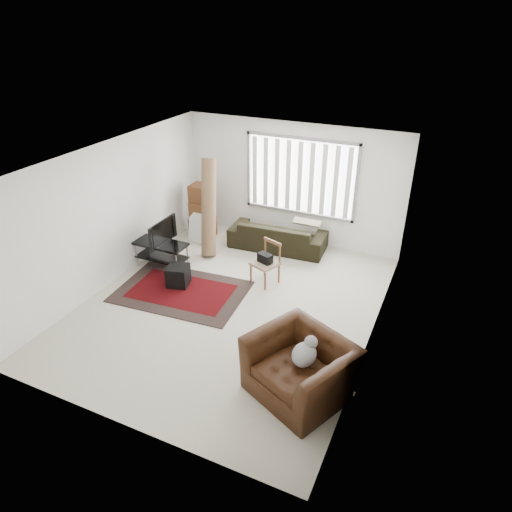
{
  "coord_description": "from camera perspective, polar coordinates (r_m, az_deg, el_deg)",
  "views": [
    {
      "loc": [
        3.28,
        -6.06,
        4.76
      ],
      "look_at": [
        0.44,
        0.13,
        1.05
      ],
      "focal_mm": 32.0,
      "sensor_mm": 36.0,
      "label": 1
    }
  ],
  "objects": [
    {
      "name": "persian_rug",
      "position": [
        8.83,
        -9.3,
        -4.38
      ],
      "size": [
        2.52,
        1.78,
        0.02
      ],
      "color": "black",
      "rests_on": "ground"
    },
    {
      "name": "moving_boxes",
      "position": [
        10.65,
        -6.77,
        5.34
      ],
      "size": [
        0.52,
        0.48,
        1.27
      ],
      "color": "brown",
      "rests_on": "ground"
    },
    {
      "name": "subwoofer",
      "position": [
        8.94,
        -9.71,
        -2.41
      ],
      "size": [
        0.48,
        0.48,
        0.4
      ],
      "primitive_type": "cube",
      "rotation": [
        0.0,
        0.0,
        0.26
      ],
      "color": "black",
      "rests_on": "persian_rug"
    },
    {
      "name": "side_chair",
      "position": [
        8.79,
        1.23,
        -0.64
      ],
      "size": [
        0.59,
        0.59,
        0.85
      ],
      "rotation": [
        0.0,
        0.0,
        -0.36
      ],
      "color": "#856C57",
      "rests_on": "ground"
    },
    {
      "name": "rolled_rug",
      "position": [
        9.81,
        -5.93,
        6.05
      ],
      "size": [
        0.6,
        0.96,
        2.05
      ],
      "primitive_type": "cylinder",
      "rotation": [
        -0.3,
        0.0,
        0.35
      ],
      "color": "brown",
      "rests_on": "ground"
    },
    {
      "name": "armchair",
      "position": [
        6.41,
        5.59,
        -13.35
      ],
      "size": [
        1.68,
        1.6,
        0.98
      ],
      "rotation": [
        0.0,
        0.0,
        -0.44
      ],
      "color": "#33180A",
      "rests_on": "ground"
    },
    {
      "name": "tv",
      "position": [
        9.39,
        -12.01,
        3.0
      ],
      "size": [
        0.12,
        0.89,
        0.51
      ],
      "primitive_type": "imported",
      "rotation": [
        0.0,
        0.0,
        1.57
      ],
      "color": "black",
      "rests_on": "tv_stand"
    },
    {
      "name": "tv_stand",
      "position": [
        9.57,
        -11.76,
        0.81
      ],
      "size": [
        1.1,
        0.49,
        0.55
      ],
      "color": "black",
      "rests_on": "ground"
    },
    {
      "name": "room",
      "position": [
        7.92,
        -1.55,
        6.3
      ],
      "size": [
        6.0,
        6.02,
        2.71
      ],
      "color": "beige",
      "rests_on": "ground"
    },
    {
      "name": "sofa",
      "position": [
        10.13,
        2.75,
        3.13
      ],
      "size": [
        2.19,
        1.07,
        0.82
      ],
      "primitive_type": "imported",
      "rotation": [
        0.0,
        0.0,
        3.21
      ],
      "color": "black",
      "rests_on": "ground"
    },
    {
      "name": "white_flatpack",
      "position": [
        10.5,
        -7.17,
        3.48
      ],
      "size": [
        0.57,
        0.3,
        0.69
      ],
      "primitive_type": "cube",
      "rotation": [
        -0.18,
        0.0,
        -0.2
      ],
      "color": "silver",
      "rests_on": "ground"
    }
  ]
}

